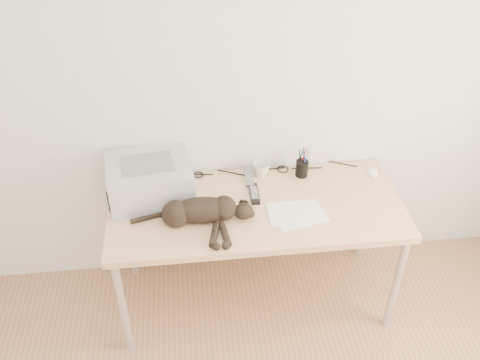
{
  "coord_description": "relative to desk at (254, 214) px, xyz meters",
  "views": [
    {
      "loc": [
        -0.34,
        -0.82,
        2.6
      ],
      "look_at": [
        -0.1,
        1.34,
        0.96
      ],
      "focal_mm": 40.0,
      "sensor_mm": 36.0,
      "label": 1
    }
  ],
  "objects": [
    {
      "name": "wall_back",
      "position": [
        0.0,
        0.27,
        0.69
      ],
      "size": [
        3.5,
        0.0,
        3.5
      ],
      "primitive_type": "plane",
      "rotation": [
        1.57,
        0.0,
        0.0
      ],
      "color": "silver",
      "rests_on": "floor"
    },
    {
      "name": "desk",
      "position": [
        0.0,
        0.0,
        0.0
      ],
      "size": [
        1.6,
        0.7,
        0.74
      ],
      "color": "#E8BE88",
      "rests_on": "floor"
    },
    {
      "name": "printer",
      "position": [
        -0.57,
        0.08,
        0.24
      ],
      "size": [
        0.49,
        0.44,
        0.21
      ],
      "color": "#AEAEB3",
      "rests_on": "desk"
    },
    {
      "name": "papers",
      "position": [
        0.2,
        -0.18,
        0.14
      ],
      "size": [
        0.32,
        0.25,
        0.01
      ],
      "color": "white",
      "rests_on": "desk"
    },
    {
      "name": "cat",
      "position": [
        -0.32,
        -0.18,
        0.2
      ],
      "size": [
        0.64,
        0.29,
        0.15
      ],
      "rotation": [
        0.0,
        0.0,
        -0.01
      ],
      "color": "black",
      "rests_on": "desk"
    },
    {
      "name": "mug",
      "position": [
        0.07,
        0.18,
        0.18
      ],
      "size": [
        0.14,
        0.14,
        0.09
      ],
      "primitive_type": "imported",
      "rotation": [
        0.0,
        0.0,
        0.71
      ],
      "color": "silver",
      "rests_on": "desk"
    },
    {
      "name": "pen_cup",
      "position": [
        0.3,
        0.16,
        0.18
      ],
      "size": [
        0.07,
        0.07,
        0.19
      ],
      "color": "black",
      "rests_on": "desk"
    },
    {
      "name": "remote_grey",
      "position": [
        -0.01,
        0.16,
        0.14
      ],
      "size": [
        0.07,
        0.18,
        0.02
      ],
      "primitive_type": "cube",
      "rotation": [
        0.0,
        0.0,
        -0.08
      ],
      "color": "slate",
      "rests_on": "desk"
    },
    {
      "name": "remote_black",
      "position": [
        -0.0,
        0.01,
        0.14
      ],
      "size": [
        0.05,
        0.18,
        0.02
      ],
      "primitive_type": "cube",
      "rotation": [
        0.0,
        0.0,
        -0.03
      ],
      "color": "black",
      "rests_on": "desk"
    },
    {
      "name": "mouse",
      "position": [
        0.72,
        0.13,
        0.15
      ],
      "size": [
        0.08,
        0.11,
        0.03
      ],
      "primitive_type": "ellipsoid",
      "rotation": [
        0.0,
        0.0,
        -0.17
      ],
      "color": "white",
      "rests_on": "desk"
    },
    {
      "name": "cable_tangle",
      "position": [
        0.0,
        0.22,
        0.14
      ],
      "size": [
        1.36,
        0.07,
        0.01
      ],
      "primitive_type": null,
      "color": "black",
      "rests_on": "desk"
    }
  ]
}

